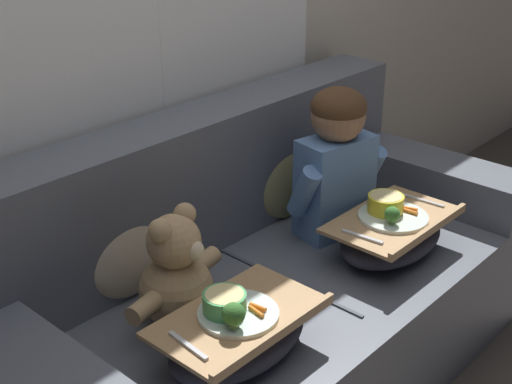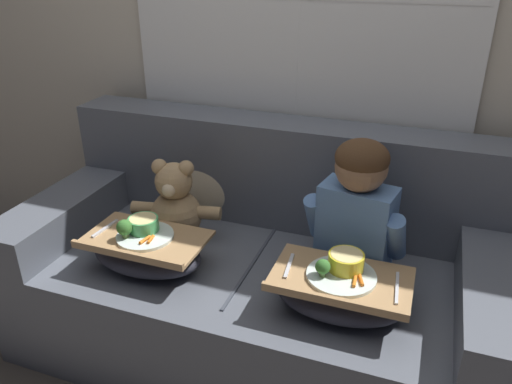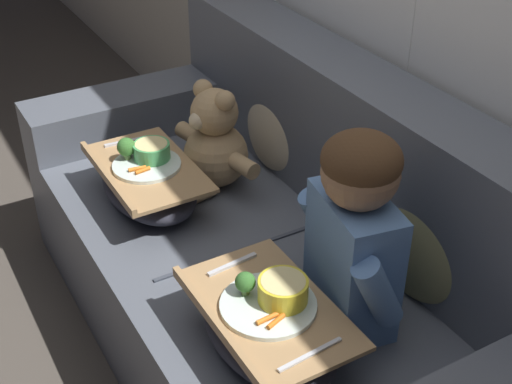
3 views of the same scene
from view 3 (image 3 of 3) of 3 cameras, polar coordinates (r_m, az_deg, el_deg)
The scene contains 8 objects.
ground_plane at distance 2.39m, azimuth 0.44°, elevation -12.64°, with size 14.00×14.00×0.00m, color #4C443D.
couch at distance 2.20m, azimuth 1.95°, elevation -6.09°, with size 1.92×0.91×0.90m.
throw_pillow_behind_child at distance 1.90m, azimuth 13.30°, elevation -3.29°, with size 0.36×0.18×0.38m.
throw_pillow_behind_teddy at distance 2.39m, azimuth 1.65°, elevation 5.75°, with size 0.34×0.16×0.35m.
child_figure at distance 1.70m, azimuth 7.96°, elevation -2.48°, with size 0.39×0.21×0.53m.
teddy_bear at distance 2.30m, azimuth -3.35°, elevation 3.88°, with size 0.38×0.27×0.35m.
lap_tray_child at distance 1.73m, azimuth 0.98°, elevation -10.56°, with size 0.46×0.28×0.20m.
lap_tray_teddy at distance 2.26m, azimuth -8.63°, elevation 0.80°, with size 0.45×0.28×0.22m.
Camera 3 is at (1.44, -0.85, 1.71)m, focal length 50.00 mm.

